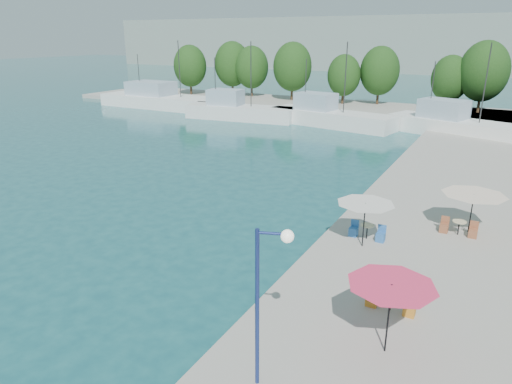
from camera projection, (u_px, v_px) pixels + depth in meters
The scene contains 21 objects.
quay_far at pixel (341, 109), 66.96m from camera, with size 90.00×16.00×0.60m, color #A09C90.
hill_west at pixel (370, 43), 151.60m from camera, with size 180.00×40.00×16.00m, color gray.
trawler_01 at pixel (166, 101), 69.40m from camera, with size 22.64×5.91×10.20m.
trawler_02 at pixel (238, 111), 59.73m from camera, with size 14.87×5.46×10.20m.
trawler_03 at pixel (329, 117), 55.52m from camera, with size 15.97×6.70×10.20m.
trawler_04 at pixel (459, 127), 49.48m from camera, with size 16.56×9.10×10.20m.
tree_01 at pixel (190, 66), 79.18m from camera, with size 5.69×5.69×8.42m.
tree_02 at pixel (232, 64), 78.58m from camera, with size 6.09×6.09×9.02m.
tree_03 at pixel (252, 67), 76.64m from camera, with size 5.62×5.62×8.32m.
tree_04 at pixel (292, 67), 71.85m from camera, with size 6.09×6.09×9.02m.
tree_05 at pixel (344, 75), 68.30m from camera, with size 4.93×4.93×7.29m.
tree_06 at pixel (380, 71), 67.60m from camera, with size 5.74×5.74×8.49m.
tree_07 at pixel (450, 79), 62.24m from camera, with size 5.03×5.03×7.45m.
tree_08 at pixel (484, 71), 59.92m from camera, with size 6.33×6.33×9.36m.
umbrella_pink at pixel (391, 292), 14.29m from camera, with size 2.84×2.84×2.47m.
umbrella_white at pixel (365, 208), 21.86m from camera, with size 2.79×2.79×2.24m.
umbrella_cream at pixel (473, 199), 23.52m from camera, with size 3.23×3.23×2.10m.
cafe_table_01 at pixel (390, 303), 17.15m from camera, with size 1.82×0.70×0.76m.
cafe_table_02 at pixel (367, 233), 23.23m from camera, with size 1.82×0.70×0.76m.
cafe_table_03 at pixel (458, 230), 23.68m from camera, with size 1.82×0.70×0.76m.
street_lamp at pixel (269, 281), 12.47m from camera, with size 1.00×0.50×5.03m.
Camera 1 is at (13.40, 1.97, 10.43)m, focal length 32.00 mm.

